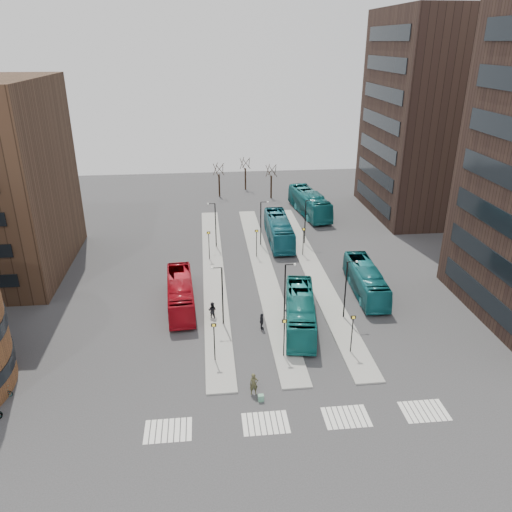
{
  "coord_description": "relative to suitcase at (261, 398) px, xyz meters",
  "views": [
    {
      "loc": [
        -4.73,
        -24.17,
        25.49
      ],
      "look_at": [
        0.35,
        23.01,
        5.0
      ],
      "focal_mm": 35.0,
      "sensor_mm": 36.0,
      "label": 1
    }
  ],
  "objects": [
    {
      "name": "bicycle_far",
      "position": [
        -19.95,
        2.69,
        0.15
      ],
      "size": [
        1.67,
        0.78,
        0.84
      ],
      "primitive_type": "imported",
      "rotation": [
        0.0,
        0.0,
        1.43
      ],
      "color": "gray",
      "rests_on": "ground"
    },
    {
      "name": "commuter_b",
      "position": [
        1.29,
        10.37,
        0.57
      ],
      "size": [
        0.48,
        1.01,
        1.67
      ],
      "primitive_type": "imported",
      "rotation": [
        0.0,
        0.0,
        1.64
      ],
      "color": "black",
      "rests_on": "ground"
    },
    {
      "name": "tower_far",
      "position": [
        33.03,
        43.54,
        14.73
      ],
      "size": [
        20.12,
        20.0,
        30.0
      ],
      "color": "#31211B",
      "rests_on": "ground"
    },
    {
      "name": "teal_bus_b",
      "position": [
        6.3,
        32.85,
        1.42
      ],
      "size": [
        3.08,
        12.22,
        3.39
      ],
      "primitive_type": "imported",
      "rotation": [
        0.0,
        0.0,
        -0.02
      ],
      "color": "#165F70",
      "rests_on": "ground"
    },
    {
      "name": "bare_trees",
      "position": [
        3.72,
        56.2,
        2.45
      ],
      "size": [
        10.97,
        8.14,
        5.9
      ],
      "color": "black",
      "rests_on": "ground"
    },
    {
      "name": "commuter_a",
      "position": [
        -3.37,
        12.88,
        0.63
      ],
      "size": [
        1.07,
        0.96,
        1.8
      ],
      "primitive_type": "imported",
      "rotation": [
        0.0,
        0.0,
        2.76
      ],
      "color": "black",
      "rests_on": "ground"
    },
    {
      "name": "lamp_posts",
      "position": [
        3.69,
        21.54,
        3.31
      ],
      "size": [
        14.04,
        20.24,
        6.12
      ],
      "color": "black",
      "rests_on": "ground"
    },
    {
      "name": "red_bus",
      "position": [
        -6.56,
        15.76,
        1.24
      ],
      "size": [
        3.2,
        10.98,
        3.02
      ],
      "primitive_type": "imported",
      "rotation": [
        0.0,
        0.0,
        0.06
      ],
      "color": "#AB0D19",
      "rests_on": "ground"
    },
    {
      "name": "ground",
      "position": [
        1.05,
        -6.46,
        -0.27
      ],
      "size": [
        160.0,
        160.0,
        0.0
      ],
      "primitive_type": "plane",
      "color": "#303032",
      "rests_on": "ground"
    },
    {
      "name": "island_mid",
      "position": [
        3.05,
        23.54,
        -0.2
      ],
      "size": [
        2.5,
        45.0,
        0.15
      ],
      "primitive_type": "cube",
      "color": "gray",
      "rests_on": "ground"
    },
    {
      "name": "island_left",
      "position": [
        -2.95,
        23.54,
        -0.2
      ],
      "size": [
        2.5,
        45.0,
        0.15
      ],
      "primitive_type": "cube",
      "color": "gray",
      "rests_on": "ground"
    },
    {
      "name": "suitcase",
      "position": [
        0.0,
        0.0,
        0.0
      ],
      "size": [
        0.45,
        0.36,
        0.54
      ],
      "primitive_type": "cube",
      "rotation": [
        0.0,
        0.0,
        0.05
      ],
      "color": "#1D529F",
      "rests_on": "ground"
    },
    {
      "name": "commuter_c",
      "position": [
        3.92,
        11.07,
        0.57
      ],
      "size": [
        0.71,
        1.13,
        1.67
      ],
      "primitive_type": "imported",
      "rotation": [
        0.0,
        0.0,
        4.63
      ],
      "color": "black",
      "rests_on": "ground"
    },
    {
      "name": "traveller",
      "position": [
        -0.46,
        0.89,
        0.66
      ],
      "size": [
        0.71,
        0.5,
        1.86
      ],
      "primitive_type": "imported",
      "rotation": [
        0.0,
        0.0,
        0.08
      ],
      "color": "#444329",
      "rests_on": "ground"
    },
    {
      "name": "sign_poles",
      "position": [
        2.65,
        16.54,
        2.14
      ],
      "size": [
        12.45,
        22.12,
        3.65
      ],
      "color": "black",
      "rests_on": "ground"
    },
    {
      "name": "island_right",
      "position": [
        9.05,
        23.54,
        -0.2
      ],
      "size": [
        2.5,
        45.0,
        0.15
      ],
      "primitive_type": "cube",
      "color": "gray",
      "rests_on": "ground"
    },
    {
      "name": "teal_bus_a",
      "position": [
        5.02,
        10.57,
        1.3
      ],
      "size": [
        4.41,
        11.53,
        3.14
      ],
      "primitive_type": "imported",
      "rotation": [
        0.0,
        0.0,
        -0.16
      ],
      "color": "#156C6A",
      "rests_on": "ground"
    },
    {
      "name": "crosswalk_stripes",
      "position": [
        2.8,
        -2.46,
        -0.26
      ],
      "size": [
        22.35,
        2.4,
        0.01
      ],
      "color": "silver",
      "rests_on": "ground"
    },
    {
      "name": "teal_bus_c",
      "position": [
        13.45,
        16.66,
        1.26
      ],
      "size": [
        3.12,
        11.1,
        3.06
      ],
      "primitive_type": "imported",
      "rotation": [
        0.0,
        0.0,
        -0.05
      ],
      "color": "#16676E",
      "rests_on": "ground"
    },
    {
      "name": "teal_bus_d",
      "position": [
        12.9,
        44.1,
        1.57
      ],
      "size": [
        4.73,
        13.48,
        3.67
      ],
      "primitive_type": "imported",
      "rotation": [
        0.0,
        0.0,
        0.13
      ],
      "color": "#15676D",
      "rests_on": "ground"
    }
  ]
}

